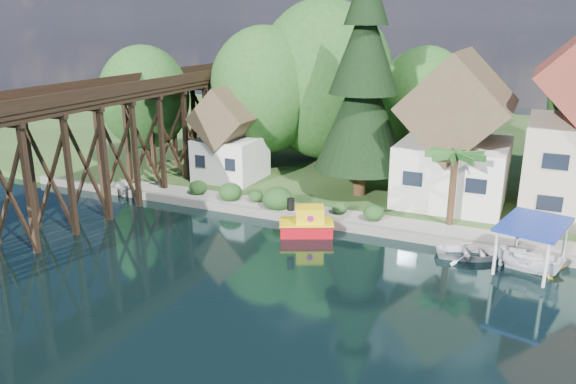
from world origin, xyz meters
name	(u,v)px	position (x,y,z in m)	size (l,w,h in m)	color
ground	(273,274)	(0.00, 0.00, 0.00)	(140.00, 140.00, 0.00)	black
bank	(411,147)	(0.00, 34.00, 0.25)	(140.00, 52.00, 0.50)	#27481C
seawall	(382,232)	(4.00, 8.00, 0.31)	(60.00, 0.40, 0.62)	slate
promenade	(418,227)	(6.00, 9.30, 0.53)	(50.00, 2.60, 0.06)	gray
trestle_bridge	(104,138)	(-16.00, 5.17, 5.35)	(4.12, 44.18, 9.30)	black
house_left	(455,140)	(7.00, 16.00, 5.14)	(7.64, 8.64, 11.02)	white
shed	(230,140)	(-11.00, 14.50, 3.83)	(5.09, 5.40, 7.85)	white
bg_trees	(394,97)	(1.00, 21.25, 7.29)	(49.90, 13.30, 10.57)	#382314
shrubs	(272,196)	(-4.60, 9.26, 1.23)	(15.76, 2.47, 1.70)	#163A14
conifer	(364,85)	(0.33, 14.63, 8.88)	(7.07, 7.07, 17.41)	#382314
palm_tree	(455,157)	(7.80, 10.59, 5.10)	(4.21, 4.21, 5.27)	#382314
tugboat	(307,223)	(-0.60, 6.33, 0.76)	(3.95, 3.19, 2.52)	#AB0B15
boat_white_a	(471,251)	(9.67, 6.91, 0.42)	(2.90, 4.05, 0.84)	white
boat_canopy	(530,252)	(12.83, 6.09, 1.27)	(4.12, 5.18, 2.95)	white
boat_yellow	(546,262)	(13.69, 6.54, 0.58)	(1.90, 2.20, 1.16)	yellow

